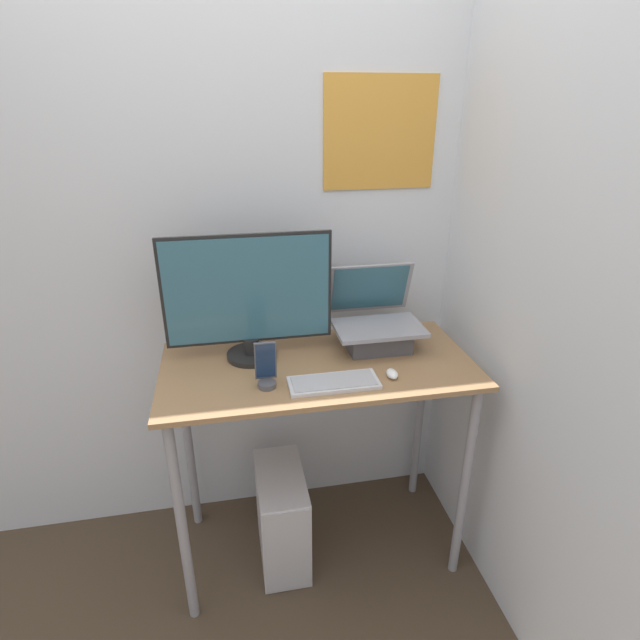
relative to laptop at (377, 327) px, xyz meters
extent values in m
plane|color=#473828|center=(-0.26, -0.39, -1.02)|extent=(12.00, 12.00, 0.00)
cube|color=silver|center=(-0.26, 0.28, 0.28)|extent=(6.00, 0.05, 2.60)
cube|color=gold|center=(0.06, 0.25, 0.72)|extent=(0.45, 0.01, 0.43)
cube|color=silver|center=(0.42, -0.39, 0.28)|extent=(0.05, 6.00, 2.60)
cube|color=#936D47|center=(-0.26, -0.10, -0.09)|extent=(1.19, 0.58, 0.02)
cylinder|color=gray|center=(-0.80, -0.34, -0.56)|extent=(0.04, 0.04, 0.91)
cylinder|color=gray|center=(0.28, -0.34, -0.56)|extent=(0.04, 0.04, 0.91)
cylinder|color=gray|center=(-0.80, 0.14, -0.56)|extent=(0.04, 0.04, 0.91)
cylinder|color=gray|center=(0.28, 0.14, -0.56)|extent=(0.04, 0.04, 0.91)
cube|color=#4C4C51|center=(0.00, -0.03, -0.04)|extent=(0.24, 0.16, 0.09)
cube|color=gray|center=(0.00, -0.03, 0.01)|extent=(0.35, 0.23, 0.02)
cube|color=gray|center=(0.00, 0.12, 0.13)|extent=(0.35, 0.08, 0.22)
cube|color=#336072|center=(0.00, 0.11, 0.13)|extent=(0.31, 0.06, 0.20)
cylinder|color=black|center=(-0.50, 0.00, -0.07)|extent=(0.19, 0.19, 0.02)
cylinder|color=black|center=(-0.50, 0.00, -0.03)|extent=(0.06, 0.06, 0.06)
cube|color=black|center=(-0.50, 0.01, 0.19)|extent=(0.63, 0.01, 0.42)
cube|color=#336072|center=(-0.50, 0.00, 0.19)|extent=(0.60, 0.01, 0.40)
cube|color=silver|center=(-0.23, -0.26, -0.08)|extent=(0.32, 0.13, 0.01)
cube|color=#A8A8AD|center=(-0.23, -0.26, -0.07)|extent=(0.29, 0.11, 0.00)
ellipsoid|color=white|center=(-0.02, -0.25, -0.07)|extent=(0.04, 0.06, 0.03)
cylinder|color=#4C4C51|center=(-0.47, -0.24, -0.07)|extent=(0.06, 0.06, 0.02)
cube|color=#4C515B|center=(-0.47, -0.22, 0.01)|extent=(0.08, 0.04, 0.16)
cube|color=navy|center=(-0.47, -0.22, 0.01)|extent=(0.07, 0.03, 0.14)
cube|color=silver|center=(-0.42, -0.12, -0.80)|extent=(0.20, 0.38, 0.44)
cube|color=#ADADB2|center=(-0.42, -0.32, -0.80)|extent=(0.19, 0.01, 0.41)
camera|label=1|loc=(-0.57, -1.75, 0.83)|focal=28.00mm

